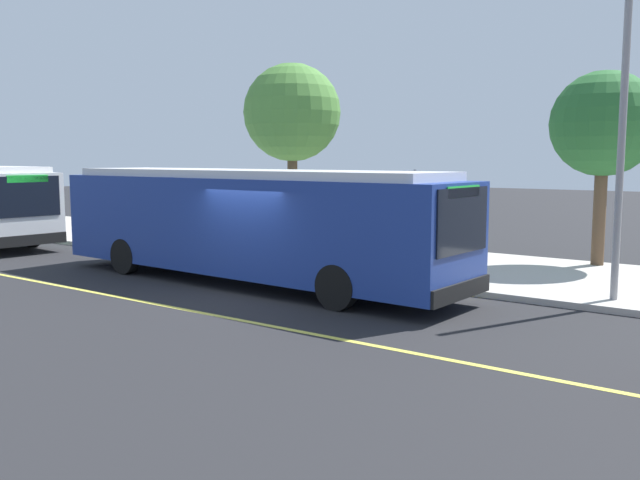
% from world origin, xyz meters
% --- Properties ---
extents(ground_plane, '(120.00, 120.00, 0.00)m').
position_xyz_m(ground_plane, '(0.00, 0.00, 0.00)').
color(ground_plane, '#232326').
extents(sidewalk_curb, '(44.00, 6.40, 0.15)m').
position_xyz_m(sidewalk_curb, '(0.00, 6.00, 0.07)').
color(sidewalk_curb, '#B7B2A8').
rests_on(sidewalk_curb, ground_plane).
extents(lane_stripe_center, '(36.00, 0.14, 0.01)m').
position_xyz_m(lane_stripe_center, '(0.00, -2.20, 0.00)').
color(lane_stripe_center, '#E0D64C').
rests_on(lane_stripe_center, ground_plane).
extents(transit_bus_main, '(12.38, 2.99, 2.95)m').
position_xyz_m(transit_bus_main, '(-1.06, 1.01, 1.62)').
color(transit_bus_main, navy).
rests_on(transit_bus_main, ground_plane).
extents(bus_shelter, '(2.90, 1.60, 2.48)m').
position_xyz_m(bus_shelter, '(-0.35, 5.56, 1.92)').
color(bus_shelter, '#333338').
rests_on(bus_shelter, sidewalk_curb).
extents(waiting_bench, '(1.60, 0.48, 0.95)m').
position_xyz_m(waiting_bench, '(-0.15, 5.63, 0.63)').
color(waiting_bench, brown).
rests_on(waiting_bench, sidewalk_curb).
extents(route_sign_post, '(0.44, 0.08, 2.80)m').
position_xyz_m(route_sign_post, '(2.33, 3.73, 1.96)').
color(route_sign_post, '#333338').
rests_on(route_sign_post, sidewalk_curb).
extents(pedestrian_commuter, '(0.24, 0.40, 1.69)m').
position_xyz_m(pedestrian_commuter, '(1.79, 3.85, 1.12)').
color(pedestrian_commuter, '#282D47').
rests_on(pedestrian_commuter, sidewalk_curb).
extents(street_tree_near_shelter, '(3.47, 3.47, 6.45)m').
position_xyz_m(street_tree_near_shelter, '(-4.54, 7.22, 4.83)').
color(street_tree_near_shelter, brown).
rests_on(street_tree_near_shelter, sidewalk_curb).
extents(street_tree_upstreet, '(3.00, 3.00, 5.58)m').
position_xyz_m(street_tree_upstreet, '(5.75, 8.59, 4.19)').
color(street_tree_upstreet, brown).
rests_on(street_tree_upstreet, sidewalk_curb).
extents(utility_pole, '(0.16, 0.16, 6.40)m').
position_xyz_m(utility_pole, '(7.36, 3.66, 3.35)').
color(utility_pole, gray).
rests_on(utility_pole, sidewalk_curb).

